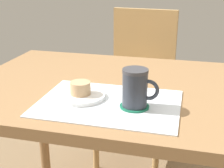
% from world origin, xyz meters
% --- Properties ---
extents(dining_table, '(1.18, 0.75, 0.74)m').
position_xyz_m(dining_table, '(0.00, 0.00, 0.66)').
color(dining_table, '#997047').
rests_on(dining_table, ground_plane).
extents(wooden_chair, '(0.46, 0.46, 0.91)m').
position_xyz_m(wooden_chair, '(-0.10, 0.73, 0.50)').
color(wooden_chair, tan).
rests_on(wooden_chair, ground_plane).
extents(placemat, '(0.43, 0.31, 0.00)m').
position_xyz_m(placemat, '(-0.04, -0.17, 0.75)').
color(placemat, white).
rests_on(placemat, dining_table).
extents(pastry_plate, '(0.16, 0.16, 0.01)m').
position_xyz_m(pastry_plate, '(-0.14, -0.15, 0.75)').
color(pastry_plate, white).
rests_on(pastry_plate, placemat).
extents(pastry, '(0.06, 0.06, 0.04)m').
position_xyz_m(pastry, '(-0.14, -0.15, 0.78)').
color(pastry, tan).
rests_on(pastry, pastry_plate).
extents(coffee_coaster, '(0.09, 0.09, 0.00)m').
position_xyz_m(coffee_coaster, '(0.04, -0.18, 0.75)').
color(coffee_coaster, '#196B4C').
rests_on(coffee_coaster, placemat).
extents(coffee_mug, '(0.11, 0.07, 0.11)m').
position_xyz_m(coffee_mug, '(0.04, -0.18, 0.81)').
color(coffee_mug, '#2D333D').
rests_on(coffee_mug, coffee_coaster).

